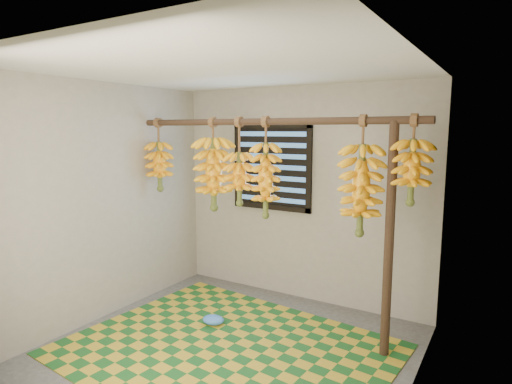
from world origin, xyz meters
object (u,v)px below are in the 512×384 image
Objects in this scene: banana_bunch_a at (160,166)px; support_post at (389,242)px; plastic_bag at (213,320)px; woven_mat at (226,349)px; banana_bunch_f at (412,172)px; banana_bunch_d at (266,180)px; banana_bunch_e at (361,190)px; banana_bunch_c at (239,179)px; banana_bunch_b at (214,174)px.

support_post is at bearing 0.00° from banana_bunch_a.
banana_bunch_a reaches higher than plastic_bag.
support_post is 1.69m from woven_mat.
banana_bunch_d is at bearing -180.00° from banana_bunch_f.
banana_bunch_e is (1.35, 0.31, 1.36)m from plastic_bag.
banana_bunch_d is (0.30, -0.00, 0.00)m from banana_bunch_c.
banana_bunch_d is (0.42, 0.31, 1.39)m from plastic_bag.
plastic_bag is at bearing -57.02° from banana_bunch_b.
banana_bunch_a and banana_bunch_e have the same top height.
woven_mat is at bearing -40.42° from plastic_bag.
plastic_bag is 0.24× the size of banana_bunch_b.
banana_bunch_e is at bearing 33.52° from woven_mat.
woven_mat is 2.19m from banana_bunch_f.
banana_bunch_a reaches higher than support_post.
banana_bunch_d is at bearing -0.00° from banana_bunch_b.
banana_bunch_d is (0.62, -0.00, -0.03)m from banana_bunch_b.
banana_bunch_c is 1.21× the size of banana_bunch_f.
banana_bunch_f is (1.75, 0.31, 1.54)m from plastic_bag.
banana_bunch_a is at bearing 162.06° from plastic_bag.
support_post is at bearing 0.00° from banana_bunch_b.
support_post is 0.49m from banana_bunch_e.
banana_bunch_b is 0.32m from banana_bunch_c.
banana_bunch_f reaches higher than support_post.
banana_bunch_b is at bearing 180.00° from banana_bunch_d.
woven_mat is 12.05× the size of plastic_bag.
plastic_bag is (-0.39, 0.33, 0.05)m from woven_mat.
banana_bunch_f is (1.36, 0.64, 1.59)m from woven_mat.
support_post is 1.96× the size of banana_bunch_e.
plastic_bag is 1.43m from banana_bunch_c.
banana_bunch_b is at bearing 180.00° from support_post.
banana_bunch_e is (1.55, 0.00, -0.05)m from banana_bunch_b.
support_post reaches higher than woven_mat.
banana_bunch_d is (-1.18, -0.00, 0.45)m from support_post.
banana_bunch_a is at bearing -180.00° from banana_bunch_b.
banana_bunch_f reaches higher than woven_mat.
support_post is 8.94× the size of plastic_bag.
banana_bunch_d is (0.03, 0.64, 1.44)m from woven_mat.
plastic_bag is at bearing 139.58° from woven_mat.
banana_bunch_f is (1.33, 0.00, 0.15)m from banana_bunch_d.
banana_bunch_a is (-0.95, 0.31, 1.47)m from plastic_bag.
woven_mat is at bearing -152.33° from support_post.
plastic_bag is 0.28× the size of banana_bunch_a.
banana_bunch_b is (-0.59, 0.64, 1.47)m from woven_mat.
banana_bunch_d is at bearing 0.00° from banana_bunch_a.
banana_bunch_a is (-2.55, -0.00, 0.52)m from support_post.
banana_bunch_c is (0.32, 0.00, -0.03)m from banana_bunch_b.
woven_mat is (-1.21, -0.64, -0.99)m from support_post.
support_post is at bearing 0.00° from banana_bunch_d.
support_post is 1.88m from plastic_bag.
banana_bunch_e is at bearing 0.00° from banana_bunch_c.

